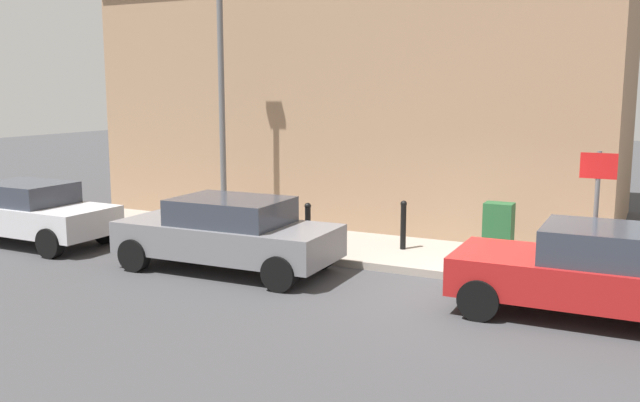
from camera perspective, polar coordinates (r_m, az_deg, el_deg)
ground at (r=12.35m, az=12.46°, el=-7.40°), size 80.00×80.00×0.00m
sidewalk at (r=16.39m, az=-6.60°, el=-2.84°), size 2.62×30.00×0.15m
corner_building at (r=19.60m, az=4.42°, el=13.17°), size 6.88×13.21×9.68m
car_red at (r=11.35m, az=21.57°, el=-5.43°), size 1.92×4.05×1.44m
car_grey at (r=13.45m, az=-7.58°, el=-2.60°), size 1.98×4.32×1.43m
car_silver at (r=17.00m, az=-22.90°, el=-0.84°), size 1.83×4.15×1.40m
utility_cabinet at (r=13.96m, az=14.48°, el=-2.66°), size 0.46×0.61×1.15m
bollard_near_cabinet at (r=14.58m, az=6.89°, el=-1.83°), size 0.14×0.14×1.04m
bollard_far_kerb at (r=14.19m, az=-1.01°, el=-2.07°), size 0.14×0.14×1.04m
street_sign at (r=12.71m, az=21.87°, el=0.30°), size 0.08×0.60×2.30m
lamppost at (r=16.38m, az=-8.12°, el=8.50°), size 0.20×0.44×5.72m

